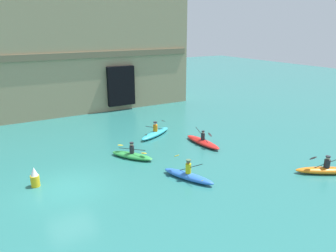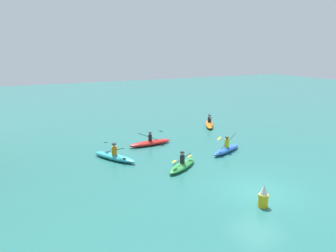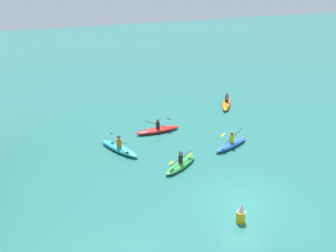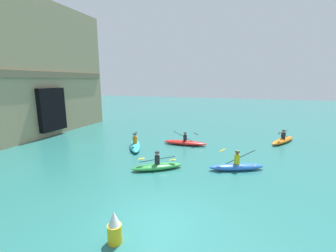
% 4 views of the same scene
% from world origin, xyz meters
% --- Properties ---
extents(ground_plane, '(120.00, 120.00, 0.00)m').
position_xyz_m(ground_plane, '(0.00, 0.00, 0.00)').
color(ground_plane, '#28706B').
extents(cliff_bluff, '(36.33, 6.07, 12.23)m').
position_xyz_m(cliff_bluff, '(-1.01, 17.17, 6.09)').
color(cliff_bluff, '#9E8966').
rests_on(cliff_bluff, ground).
extents(kayak_blue, '(1.87, 3.24, 1.31)m').
position_xyz_m(kayak_blue, '(6.04, -2.45, 0.25)').
color(kayak_blue, blue).
rests_on(kayak_blue, ground).
extents(kayak_cyan, '(3.51, 2.38, 1.14)m').
position_xyz_m(kayak_cyan, '(8.13, 5.21, 0.23)').
color(kayak_cyan, '#33B2C6').
rests_on(kayak_cyan, ground).
extents(kayak_orange, '(3.40, 2.45, 1.10)m').
position_xyz_m(kayak_orange, '(13.40, -5.93, 0.23)').
color(kayak_orange, orange).
rests_on(kayak_orange, ground).
extents(kayak_red, '(0.98, 3.53, 1.13)m').
position_xyz_m(kayak_red, '(10.14, 1.71, 0.21)').
color(kayak_red, red).
rests_on(kayak_red, ground).
extents(kayak_green, '(2.31, 2.93, 1.09)m').
position_xyz_m(kayak_green, '(4.63, 1.98, 0.22)').
color(kayak_green, green).
rests_on(kayak_green, ground).
extents(marker_buoy, '(0.47, 0.47, 1.12)m').
position_xyz_m(marker_buoy, '(-1.47, 1.06, 0.51)').
color(marker_buoy, yellow).
rests_on(marker_buoy, ground).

